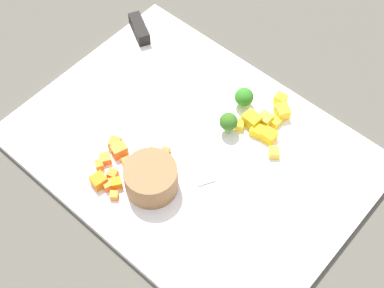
{
  "coord_description": "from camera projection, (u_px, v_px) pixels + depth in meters",
  "views": [
    {
      "loc": [
        0.28,
        -0.32,
        0.66
      ],
      "look_at": [
        0.0,
        0.0,
        0.02
      ],
      "focal_mm": 51.83,
      "sensor_mm": 36.0,
      "label": 1
    }
  ],
  "objects": [
    {
      "name": "pepper_dice_8",
      "position": [
        257.0,
        131.0,
        0.78
      ],
      "size": [
        0.02,
        0.02,
        0.01
      ],
      "primitive_type": "cube",
      "rotation": [
        0.0,
        0.0,
        0.23
      ],
      "color": "yellow",
      "rests_on": "cutting_board"
    },
    {
      "name": "carrot_dice_2",
      "position": [
        165.0,
        152.0,
        0.76
      ],
      "size": [
        0.02,
        0.02,
        0.01
      ],
      "primitive_type": "cube",
      "rotation": [
        0.0,
        0.0,
        1.97
      ],
      "color": "orange",
      "rests_on": "cutting_board"
    },
    {
      "name": "carrot_dice_4",
      "position": [
        114.0,
        195.0,
        0.73
      ],
      "size": [
        0.01,
        0.01,
        0.01
      ],
      "primitive_type": "cube",
      "rotation": [
        0.0,
        0.0,
        0.69
      ],
      "color": "orange",
      "rests_on": "cutting_board"
    },
    {
      "name": "carrot_dice_11",
      "position": [
        119.0,
        150.0,
        0.76
      ],
      "size": [
        0.02,
        0.02,
        0.02
      ],
      "primitive_type": "cube",
      "rotation": [
        0.0,
        0.0,
        1.25
      ],
      "color": "orange",
      "rests_on": "cutting_board"
    },
    {
      "name": "pepper_dice_3",
      "position": [
        265.0,
        119.0,
        0.79
      ],
      "size": [
        0.02,
        0.02,
        0.02
      ],
      "primitive_type": "cube",
      "rotation": [
        0.0,
        0.0,
        1.59
      ],
      "color": "yellow",
      "rests_on": "cutting_board"
    },
    {
      "name": "carrot_dice_10",
      "position": [
        117.0,
        183.0,
        0.74
      ],
      "size": [
        0.02,
        0.02,
        0.01
      ],
      "primitive_type": "cube",
      "rotation": [
        0.0,
        0.0,
        2.55
      ],
      "color": "orange",
      "rests_on": "cutting_board"
    },
    {
      "name": "ground_plane",
      "position": [
        192.0,
        153.0,
        0.78
      ],
      "size": [
        4.0,
        4.0,
        0.0
      ],
      "primitive_type": "plane",
      "color": "#524E45"
    },
    {
      "name": "carrot_dice_3",
      "position": [
        113.0,
        174.0,
        0.74
      ],
      "size": [
        0.02,
        0.02,
        0.01
      ],
      "primitive_type": "cube",
      "rotation": [
        0.0,
        0.0,
        1.93
      ],
      "color": "orange",
      "rests_on": "cutting_board"
    },
    {
      "name": "pepper_dice_4",
      "position": [
        274.0,
        153.0,
        0.76
      ],
      "size": [
        0.02,
        0.02,
        0.01
      ],
      "primitive_type": "cube",
      "rotation": [
        0.0,
        0.0,
        2.24
      ],
      "color": "yellow",
      "rests_on": "cutting_board"
    },
    {
      "name": "pepper_dice_6",
      "position": [
        269.0,
        136.0,
        0.78
      ],
      "size": [
        0.02,
        0.02,
        0.02
      ],
      "primitive_type": "cube",
      "rotation": [
        0.0,
        0.0,
        0.05
      ],
      "color": "yellow",
      "rests_on": "cutting_board"
    },
    {
      "name": "carrot_dice_8",
      "position": [
        108.0,
        185.0,
        0.73
      ],
      "size": [
        0.02,
        0.01,
        0.01
      ],
      "primitive_type": "cube",
      "rotation": [
        0.0,
        0.0,
        2.82
      ],
      "color": "orange",
      "rests_on": "cutting_board"
    },
    {
      "name": "carrot_dice_0",
      "position": [
        127.0,
        162.0,
        0.76
      ],
      "size": [
        0.02,
        0.02,
        0.01
      ],
      "primitive_type": "cube",
      "rotation": [
        0.0,
        0.0,
        1.17
      ],
      "color": "orange",
      "rests_on": "cutting_board"
    },
    {
      "name": "broccoli_floret_1",
      "position": [
        244.0,
        97.0,
        0.8
      ],
      "size": [
        0.03,
        0.03,
        0.03
      ],
      "color": "#8EC45D",
      "rests_on": "cutting_board"
    },
    {
      "name": "pepper_dice_1",
      "position": [
        239.0,
        125.0,
        0.79
      ],
      "size": [
        0.02,
        0.02,
        0.01
      ],
      "primitive_type": "cube",
      "rotation": [
        0.0,
        0.0,
        2.24
      ],
      "color": "yellow",
      "rests_on": "cutting_board"
    },
    {
      "name": "pepper_dice_7",
      "position": [
        275.0,
        122.0,
        0.79
      ],
      "size": [
        0.02,
        0.01,
        0.01
      ],
      "primitive_type": "cube",
      "rotation": [
        0.0,
        0.0,
        1.52
      ],
      "color": "yellow",
      "rests_on": "cutting_board"
    },
    {
      "name": "carrot_dice_5",
      "position": [
        152.0,
        154.0,
        0.76
      ],
      "size": [
        0.02,
        0.01,
        0.01
      ],
      "primitive_type": "cube",
      "rotation": [
        0.0,
        0.0,
        3.06
      ],
      "color": "orange",
      "rests_on": "cutting_board"
    },
    {
      "name": "cutting_board",
      "position": [
        192.0,
        150.0,
        0.78
      ],
      "size": [
        0.48,
        0.35,
        0.01
      ],
      "primitive_type": "cube",
      "color": "white",
      "rests_on": "ground_plane"
    },
    {
      "name": "carrot_dice_6",
      "position": [
        115.0,
        143.0,
        0.77
      ],
      "size": [
        0.02,
        0.02,
        0.01
      ],
      "primitive_type": "cube",
      "rotation": [
        0.0,
        0.0,
        0.49
      ],
      "color": "orange",
      "rests_on": "cutting_board"
    },
    {
      "name": "carrot_dice_9",
      "position": [
        99.0,
        165.0,
        0.75
      ],
      "size": [
        0.02,
        0.02,
        0.01
      ],
      "primitive_type": "cube",
      "rotation": [
        0.0,
        0.0,
        1.05
      ],
      "color": "orange",
      "rests_on": "cutting_board"
    },
    {
      "name": "broccoli_floret_0",
      "position": [
        228.0,
        122.0,
        0.77
      ],
      "size": [
        0.03,
        0.03,
        0.04
      ],
      "color": "#81B560",
      "rests_on": "cutting_board"
    },
    {
      "name": "carrot_dice_1",
      "position": [
        105.0,
        159.0,
        0.76
      ],
      "size": [
        0.02,
        0.02,
        0.01
      ],
      "primitive_type": "cube",
      "rotation": [
        0.0,
        0.0,
        2.59
      ],
      "color": "orange",
      "rests_on": "cutting_board"
    },
    {
      "name": "prep_bowl",
      "position": [
        151.0,
        178.0,
        0.72
      ],
      "size": [
        0.07,
        0.07,
        0.04
      ],
      "primitive_type": "cylinder",
      "color": "olive",
      "rests_on": "cutting_board"
    },
    {
      "name": "carrot_dice_7",
      "position": [
        99.0,
        181.0,
        0.74
      ],
      "size": [
        0.02,
        0.02,
        0.02
      ],
      "primitive_type": "cube",
      "rotation": [
        0.0,
        0.0,
        2.96
      ],
      "color": "orange",
      "rests_on": "cutting_board"
    },
    {
      "name": "chef_knife",
      "position": [
        155.0,
        64.0,
        0.85
      ],
      "size": [
        0.3,
        0.17,
        0.02
      ],
      "rotation": [
        0.0,
        0.0,
        5.79
      ],
      "color": "silver",
      "rests_on": "cutting_board"
    },
    {
      "name": "pepper_dice_2",
      "position": [
        282.0,
        112.0,
        0.8
      ],
      "size": [
        0.03,
        0.03,
        0.02
      ],
      "primitive_type": "cube",
      "rotation": [
        0.0,
        0.0,
        1.02
      ],
      "color": "yellow",
      "rests_on": "cutting_board"
    },
    {
      "name": "pepper_dice_5",
      "position": [
        281.0,
        99.0,
        0.81
      ],
      "size": [
        0.02,
        0.02,
        0.01
      ],
      "primitive_type": "cube",
      "rotation": [
        0.0,
        0.0,
        1.7
      ],
      "color": "yellow",
      "rests_on": "cutting_board"
    },
    {
      "name": "pepper_dice_0",
      "position": [
        252.0,
        120.0,
        0.79
      ],
      "size": [
        0.02,
        0.02,
        0.02
      ],
      "primitive_type": "cube",
      "rotation": [
        0.0,
        0.0,
        1.51
      ],
      "color": "yellow",
      "rests_on": "cutting_board"
    }
  ]
}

